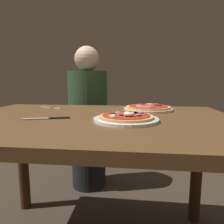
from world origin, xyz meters
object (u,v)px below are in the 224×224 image
Objects in this scene: fork at (49,108)px; knife at (50,118)px; dining_table at (93,140)px; pizza_across_left at (148,108)px; diner_person at (88,122)px; pizza_foreground at (126,118)px.

fork is 0.79× the size of knife.
dining_table is 0.21m from knife.
diner_person is at bearing 132.58° from pizza_across_left.
diner_person reaches higher than knife.
fork is at bearing 75.73° from diner_person.
fork is at bearing 177.38° from pizza_across_left.
pizza_across_left is 1.41× the size of knife.
diner_person is (-0.36, 0.83, -0.19)m from pizza_foreground.
pizza_across_left is 0.54m from knife.
pizza_foreground reaches higher than pizza_across_left.
pizza_foreground is 0.22× the size of diner_person.
knife is (-0.33, 0.01, -0.01)m from pizza_foreground.
pizza_across_left is at bearing 132.58° from diner_person.
knife is at bearing -158.61° from dining_table.
diner_person is at bearing 92.18° from knife.
pizza_across_left is (0.26, 0.25, 0.12)m from dining_table.
fork is at bearing 143.98° from pizza_foreground.
diner_person reaches higher than dining_table.
pizza_across_left is at bearing 35.89° from knife.
pizza_across_left is at bearing 71.72° from pizza_foreground.
diner_person reaches higher than pizza_across_left.
dining_table is 8.50× the size of fork.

